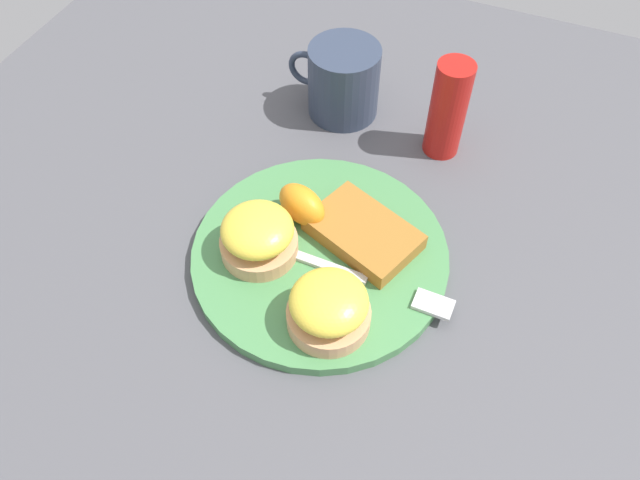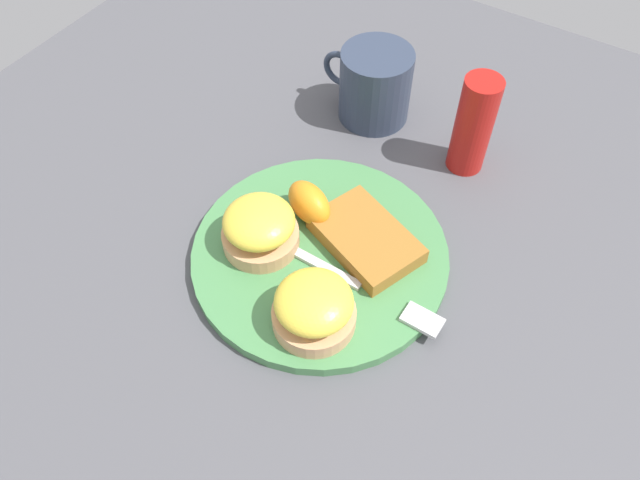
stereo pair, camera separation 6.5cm
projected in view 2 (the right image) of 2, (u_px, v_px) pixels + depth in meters
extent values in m
plane|color=#4C4C51|center=(320.00, 259.00, 0.68)|extent=(1.10, 1.10, 0.00)
cylinder|color=#47844C|center=(320.00, 255.00, 0.67)|extent=(0.28, 0.28, 0.01)
cylinder|color=tan|center=(261.00, 237.00, 0.66)|extent=(0.08, 0.08, 0.02)
ellipsoid|color=yellow|center=(259.00, 221.00, 0.64)|extent=(0.08, 0.08, 0.03)
cylinder|color=tan|center=(314.00, 316.00, 0.61)|extent=(0.08, 0.08, 0.02)
ellipsoid|color=yellow|center=(314.00, 302.00, 0.58)|extent=(0.08, 0.08, 0.03)
cube|color=#9A6426|center=(366.00, 239.00, 0.66)|extent=(0.13, 0.11, 0.02)
ellipsoid|color=orange|center=(309.00, 203.00, 0.68)|extent=(0.07, 0.06, 0.04)
cube|color=silver|center=(319.00, 264.00, 0.65)|extent=(0.10, 0.01, 0.00)
cube|color=silver|center=(422.00, 320.00, 0.61)|extent=(0.04, 0.02, 0.00)
cylinder|color=#2D384C|center=(375.00, 86.00, 0.78)|extent=(0.09, 0.09, 0.09)
torus|color=#2D384C|center=(340.00, 69.00, 0.79)|extent=(0.05, 0.01, 0.05)
cylinder|color=#B21914|center=(474.00, 125.00, 0.71)|extent=(0.04, 0.04, 0.13)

